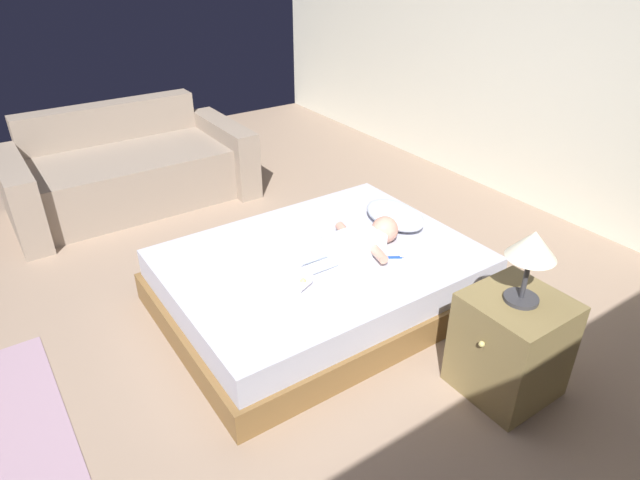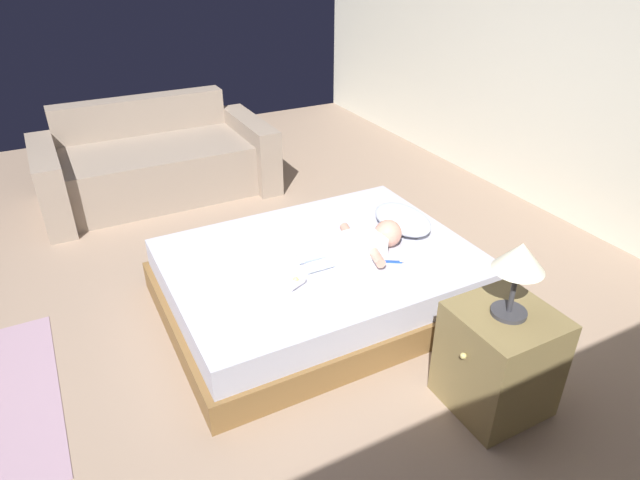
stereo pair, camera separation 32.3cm
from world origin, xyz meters
name	(u,v)px [view 1 (the left image)]	position (x,y,z in m)	size (l,w,h in m)	color
ground_plane	(230,344)	(0.00, 0.00, 0.00)	(8.00, 8.00, 0.00)	gray
wall_behind_bed	(590,53)	(0.00, 3.00, 1.28)	(8.00, 0.12, 2.57)	silver
bed	(320,280)	(-0.04, 0.65, 0.18)	(1.40, 1.87, 0.36)	brown
pillow	(395,215)	(-0.09, 1.29, 0.42)	(0.47, 0.30, 0.12)	silver
baby	(361,241)	(0.06, 0.89, 0.42)	(0.50, 0.67, 0.17)	white
toothbrush	(394,257)	(0.25, 0.99, 0.37)	(0.08, 0.12, 0.02)	blue
couch	(128,170)	(-2.22, 0.16, 0.27)	(1.09, 1.92, 0.76)	gray
nightstand	(511,345)	(1.09, 1.03, 0.27)	(0.44, 0.47, 0.54)	olive
lamp	(532,249)	(1.09, 1.03, 0.83)	(0.23, 0.23, 0.37)	#333338
baby_bottle	(303,284)	(0.21, 0.38, 0.39)	(0.09, 0.12, 0.07)	white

